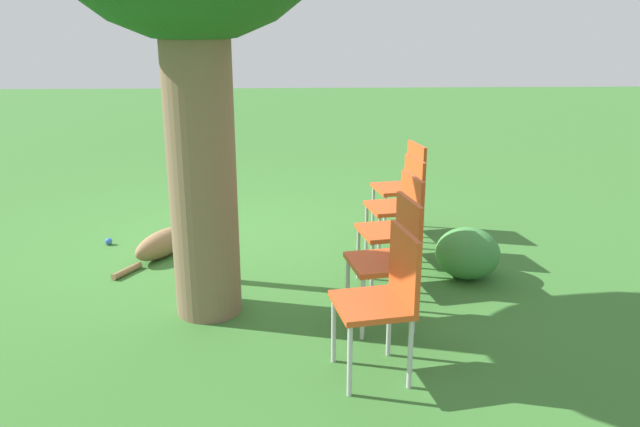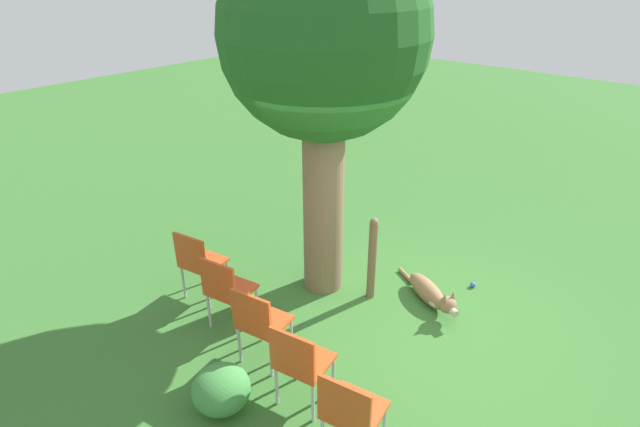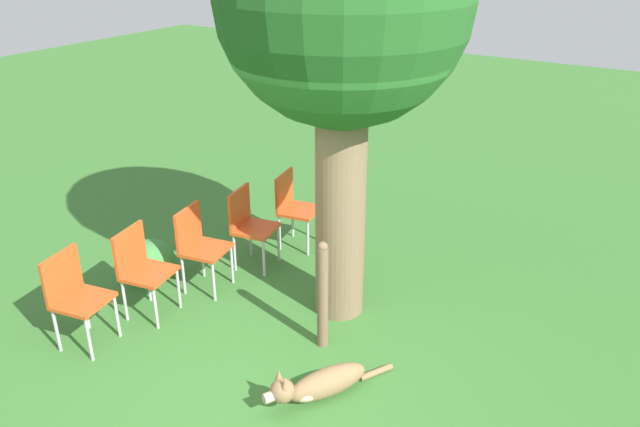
# 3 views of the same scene
# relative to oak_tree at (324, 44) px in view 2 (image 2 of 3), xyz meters

# --- Properties ---
(ground_plane) EXTENTS (30.00, 30.00, 0.00)m
(ground_plane) POSITION_rel_oak_tree_xyz_m (-0.01, -1.22, -2.88)
(ground_plane) COLOR #38702D
(oak_tree) EXTENTS (2.14, 2.14, 4.04)m
(oak_tree) POSITION_rel_oak_tree_xyz_m (0.00, 0.00, 0.00)
(oak_tree) COLOR #7A6047
(oak_tree) RESTS_ON ground_plane
(dog) EXTENTS (0.66, 1.10, 0.37)m
(dog) POSITION_rel_oak_tree_xyz_m (0.52, -1.22, -2.75)
(dog) COLOR olive
(dog) RESTS_ON ground_plane
(fence_post) EXTENTS (0.10, 0.10, 1.06)m
(fence_post) POSITION_rel_oak_tree_xyz_m (0.17, -0.60, -2.35)
(fence_post) COLOR brown
(fence_post) RESTS_ON ground_plane
(red_chair_0) EXTENTS (0.49, 0.51, 0.90)m
(red_chair_0) POSITION_rel_oak_tree_xyz_m (-1.73, -1.73, -2.35)
(red_chair_0) COLOR #D14C1E
(red_chair_0) RESTS_ON ground_plane
(red_chair_1) EXTENTS (0.49, 0.51, 0.90)m
(red_chair_1) POSITION_rel_oak_tree_xyz_m (-1.59, -1.07, -2.35)
(red_chair_1) COLOR #D14C1E
(red_chair_1) RESTS_ON ground_plane
(red_chair_2) EXTENTS (0.49, 0.51, 0.90)m
(red_chair_2) POSITION_rel_oak_tree_xyz_m (-1.45, -0.41, -2.35)
(red_chair_2) COLOR #D14C1E
(red_chair_2) RESTS_ON ground_plane
(red_chair_3) EXTENTS (0.49, 0.51, 0.90)m
(red_chair_3) POSITION_rel_oak_tree_xyz_m (-1.30, 0.25, -2.35)
(red_chair_3) COLOR #D14C1E
(red_chair_3) RESTS_ON ground_plane
(red_chair_4) EXTENTS (0.49, 0.51, 0.90)m
(red_chair_4) POSITION_rel_oak_tree_xyz_m (-1.16, 0.91, -2.35)
(red_chair_4) COLOR #D14C1E
(red_chair_4) RESTS_ON ground_plane
(tennis_ball) EXTENTS (0.07, 0.07, 0.07)m
(tennis_ball) POSITION_rel_oak_tree_xyz_m (1.15, -1.46, -2.85)
(tennis_ball) COLOR blue
(tennis_ball) RESTS_ON ground_plane
(low_shrub) EXTENTS (0.53, 0.53, 0.42)m
(low_shrub) POSITION_rel_oak_tree_xyz_m (-2.06, -0.55, -2.67)
(low_shrub) COLOR #3D843D
(low_shrub) RESTS_ON ground_plane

